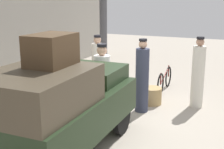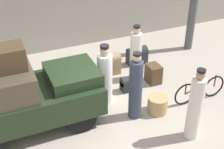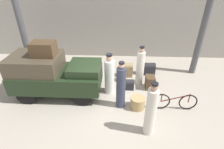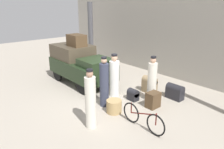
# 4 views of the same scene
# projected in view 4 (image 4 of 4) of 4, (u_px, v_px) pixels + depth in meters

# --- Properties ---
(ground_plane) EXTENTS (30.00, 30.00, 0.00)m
(ground_plane) POSITION_uv_depth(u_px,v_px,m) (105.00, 97.00, 8.59)
(ground_plane) COLOR #A89E8E
(station_building_facade) EXTENTS (16.00, 0.15, 4.50)m
(station_building_facade) POSITION_uv_depth(u_px,v_px,m) (171.00, 31.00, 10.40)
(station_building_facade) COLOR gray
(station_building_facade) RESTS_ON ground
(canopy_pillar_left) EXTENTS (0.28, 0.28, 3.58)m
(canopy_pillar_left) POSITION_uv_depth(u_px,v_px,m) (91.00, 35.00, 12.27)
(canopy_pillar_left) COLOR #4C4C51
(canopy_pillar_left) RESTS_ON ground
(truck) EXTENTS (3.34, 1.57, 1.67)m
(truck) POSITION_uv_depth(u_px,v_px,m) (80.00, 63.00, 9.90)
(truck) COLOR black
(truck) RESTS_ON ground
(bicycle) EXTENTS (1.60, 0.04, 0.68)m
(bicycle) POSITION_uv_depth(u_px,v_px,m) (143.00, 118.00, 6.39)
(bicycle) COLOR black
(bicycle) RESTS_ON ground
(wicker_basket) EXTENTS (0.52, 0.52, 0.44)m
(wicker_basket) POSITION_uv_depth(u_px,v_px,m) (114.00, 106.00, 7.36)
(wicker_basket) COLOR tan
(wicker_basket) RESTS_ON ground
(porter_carrying_trunk) EXTENTS (0.39, 0.39, 1.69)m
(porter_carrying_trunk) POSITION_uv_depth(u_px,v_px,m) (114.00, 77.00, 8.54)
(porter_carrying_trunk) COLOR white
(porter_carrying_trunk) RESTS_ON ground
(porter_with_bicycle) EXTENTS (0.34, 0.34, 1.72)m
(porter_with_bicycle) POSITION_uv_depth(u_px,v_px,m) (152.00, 81.00, 8.07)
(porter_with_bicycle) COLOR silver
(porter_with_bicycle) RESTS_ON ground
(porter_standing_middle) EXTENTS (0.32, 0.32, 1.81)m
(porter_standing_middle) POSITION_uv_depth(u_px,v_px,m) (91.00, 101.00, 6.30)
(porter_standing_middle) COLOR silver
(porter_standing_middle) RESTS_ON ground
(porter_lifting_near_truck) EXTENTS (0.33, 0.33, 1.81)m
(porter_lifting_near_truck) POSITION_uv_depth(u_px,v_px,m) (104.00, 84.00, 7.66)
(porter_lifting_near_truck) COLOR #33384C
(porter_lifting_near_truck) RESTS_ON ground
(suitcase_small_leather) EXTENTS (0.40, 0.29, 0.45)m
(suitcase_small_leather) POSITION_uv_depth(u_px,v_px,m) (133.00, 94.00, 8.28)
(suitcase_small_leather) COLOR #232328
(suitcase_small_leather) RESTS_ON ground
(trunk_large_brown) EXTENTS (0.36, 0.47, 0.56)m
(trunk_large_brown) POSITION_uv_depth(u_px,v_px,m) (153.00, 100.00, 7.69)
(trunk_large_brown) COLOR #4C3823
(trunk_large_brown) RESTS_ON ground
(trunk_barrel_dark) EXTENTS (0.65, 0.35, 0.59)m
(trunk_barrel_dark) POSITION_uv_depth(u_px,v_px,m) (175.00, 91.00, 8.38)
(trunk_barrel_dark) COLOR #232328
(trunk_barrel_dark) RESTS_ON ground
(suitcase_black_upright) EXTENTS (0.58, 0.34, 0.69)m
(suitcase_black_upright) POSITION_uv_depth(u_px,v_px,m) (149.00, 84.00, 8.96)
(suitcase_black_upright) COLOR #937A56
(suitcase_black_upright) RESTS_ON ground
(trunk_on_truck_roof) EXTENTS (0.82, 0.60, 0.52)m
(trunk_on_truck_roof) POSITION_uv_depth(u_px,v_px,m) (77.00, 40.00, 9.73)
(trunk_on_truck_roof) COLOR #4C3823
(trunk_on_truck_roof) RESTS_ON truck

